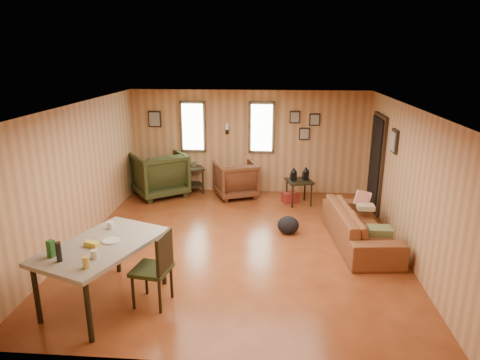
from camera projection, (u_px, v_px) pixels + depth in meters
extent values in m
cube|color=brown|center=(238.00, 245.00, 7.47)|extent=(5.50, 6.00, 0.02)
cube|color=#997C5B|center=(238.00, 105.00, 6.78)|extent=(5.50, 6.00, 0.02)
cube|color=tan|center=(249.00, 142.00, 10.00)|extent=(5.50, 0.02, 2.40)
cube|color=tan|center=(213.00, 264.00, 4.25)|extent=(5.50, 0.02, 2.40)
cube|color=tan|center=(78.00, 175.00, 7.33)|extent=(0.02, 6.00, 2.40)
cube|color=tan|center=(408.00, 182.00, 6.92)|extent=(0.02, 6.00, 2.40)
cube|color=black|center=(193.00, 127.00, 9.96)|extent=(0.60, 0.05, 1.20)
cube|color=#E0F2D1|center=(193.00, 127.00, 9.92)|extent=(0.48, 0.04, 1.06)
cube|color=black|center=(262.00, 128.00, 9.84)|extent=(0.60, 0.05, 1.20)
cube|color=#E0F2D1|center=(262.00, 128.00, 9.80)|extent=(0.48, 0.04, 1.06)
cube|color=black|center=(227.00, 132.00, 9.91)|extent=(0.07, 0.05, 0.12)
cylinder|color=silver|center=(227.00, 126.00, 9.81)|extent=(0.07, 0.07, 0.14)
cube|color=black|center=(377.00, 164.00, 8.84)|extent=(0.06, 1.00, 2.05)
cube|color=black|center=(375.00, 164.00, 8.84)|extent=(0.04, 0.82, 1.90)
cube|color=black|center=(295.00, 117.00, 9.71)|extent=(0.24, 0.04, 0.28)
cube|color=#9E998C|center=(295.00, 117.00, 9.68)|extent=(0.19, 0.02, 0.22)
cube|color=black|center=(315.00, 120.00, 9.69)|extent=(0.24, 0.04, 0.28)
cube|color=#9E998C|center=(315.00, 120.00, 9.66)|extent=(0.19, 0.02, 0.22)
cube|color=black|center=(304.00, 134.00, 9.80)|extent=(0.24, 0.04, 0.28)
cube|color=#9E998C|center=(304.00, 134.00, 9.77)|extent=(0.19, 0.02, 0.22)
cube|color=black|center=(155.00, 119.00, 9.97)|extent=(0.30, 0.04, 0.38)
cube|color=#9E998C|center=(154.00, 119.00, 9.95)|extent=(0.24, 0.02, 0.31)
cube|color=black|center=(394.00, 141.00, 7.59)|extent=(0.04, 0.34, 0.42)
cube|color=#9E998C|center=(393.00, 141.00, 7.59)|extent=(0.02, 0.27, 0.34)
imported|color=brown|center=(361.00, 220.00, 7.38)|extent=(0.85, 2.25, 0.86)
imported|color=#522C18|center=(236.00, 178.00, 9.81)|extent=(1.12, 1.09, 0.90)
imported|color=#293016|center=(159.00, 172.00, 9.86)|extent=(1.49, 1.47, 1.13)
cube|color=black|center=(190.00, 168.00, 10.04)|extent=(0.77, 0.74, 0.04)
cube|color=black|center=(190.00, 185.00, 10.16)|extent=(0.70, 0.67, 0.03)
cylinder|color=black|center=(182.00, 184.00, 9.85)|extent=(0.06, 0.06, 0.59)
cylinder|color=black|center=(203.00, 182.00, 10.01)|extent=(0.06, 0.06, 0.59)
cylinder|color=black|center=(178.00, 179.00, 10.25)|extent=(0.06, 0.06, 0.59)
cylinder|color=black|center=(198.00, 177.00, 10.41)|extent=(0.06, 0.06, 0.59)
cube|color=#4C4432|center=(184.00, 165.00, 9.98)|extent=(0.11, 0.06, 0.14)
cube|color=#4C4432|center=(194.00, 164.00, 10.05)|extent=(0.10, 0.06, 0.13)
cube|color=black|center=(299.00, 181.00, 9.29)|extent=(0.65, 0.65, 0.04)
cylinder|color=black|center=(292.00, 196.00, 9.13)|extent=(0.05, 0.05, 0.53)
cylinder|color=black|center=(311.00, 195.00, 9.20)|extent=(0.05, 0.05, 0.53)
cylinder|color=black|center=(287.00, 190.00, 9.52)|extent=(0.05, 0.05, 0.53)
cylinder|color=black|center=(305.00, 189.00, 9.60)|extent=(0.05, 0.05, 0.53)
cube|color=black|center=(293.00, 176.00, 9.23)|extent=(0.14, 0.14, 0.19)
cone|color=black|center=(294.00, 170.00, 9.19)|extent=(0.19, 0.19, 0.11)
cube|color=black|center=(306.00, 176.00, 9.28)|extent=(0.14, 0.14, 0.19)
cone|color=black|center=(306.00, 169.00, 9.24)|extent=(0.19, 0.19, 0.11)
cube|color=maroon|center=(290.00, 197.00, 9.51)|extent=(0.40, 0.35, 0.24)
ellipsoid|color=black|center=(288.00, 225.00, 7.84)|extent=(0.41, 0.32, 0.34)
cube|color=#566035|center=(380.00, 231.00, 6.83)|extent=(0.36, 0.29, 0.12)
cube|color=red|center=(363.00, 198.00, 8.11)|extent=(0.32, 0.08, 0.32)
cube|color=tan|center=(366.00, 207.00, 7.92)|extent=(0.31, 0.24, 0.09)
cube|color=gray|center=(102.00, 246.00, 5.51)|extent=(1.53, 1.91, 0.06)
cylinder|color=black|center=(36.00, 294.00, 5.19)|extent=(0.09, 0.09, 0.80)
cylinder|color=black|center=(89.00, 312.00, 4.84)|extent=(0.09, 0.09, 0.80)
cylinder|color=black|center=(117.00, 247.00, 6.43)|extent=(0.09, 0.09, 0.80)
cylinder|color=black|center=(163.00, 259.00, 6.08)|extent=(0.09, 0.09, 0.80)
cylinder|color=beige|center=(94.00, 254.00, 5.12)|extent=(0.11, 0.11, 0.10)
cylinder|color=beige|center=(111.00, 225.00, 5.97)|extent=(0.11, 0.11, 0.10)
cube|color=#1E5520|center=(51.00, 249.00, 5.14)|extent=(0.10, 0.10, 0.21)
cylinder|color=black|center=(59.00, 252.00, 5.02)|extent=(0.09, 0.09, 0.24)
cylinder|color=#B49B47|center=(86.00, 262.00, 4.89)|extent=(0.10, 0.10, 0.13)
cylinder|color=beige|center=(111.00, 241.00, 5.57)|extent=(0.29, 0.29, 0.02)
cube|color=gold|center=(92.00, 244.00, 5.42)|extent=(0.22, 0.15, 0.07)
cube|color=#293016|center=(152.00, 270.00, 5.58)|extent=(0.53, 0.53, 0.05)
cube|color=black|center=(165.00, 252.00, 5.45)|extent=(0.12, 0.44, 0.51)
cylinder|color=black|center=(133.00, 292.00, 5.52)|extent=(0.05, 0.05, 0.48)
cylinder|color=black|center=(160.00, 296.00, 5.43)|extent=(0.05, 0.05, 0.48)
cylinder|color=black|center=(146.00, 278.00, 5.87)|extent=(0.05, 0.05, 0.48)
cylinder|color=black|center=(171.00, 282.00, 5.78)|extent=(0.05, 0.05, 0.48)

